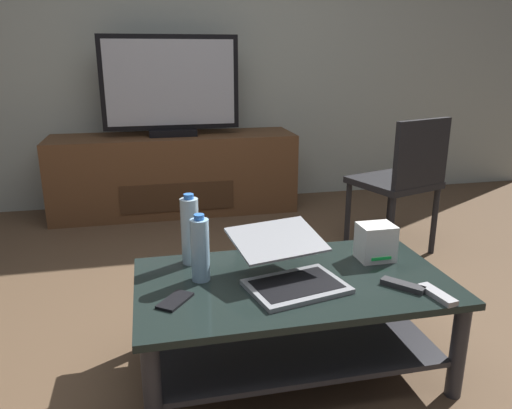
# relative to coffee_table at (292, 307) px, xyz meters

# --- Properties ---
(ground_plane) EXTENTS (7.68, 7.68, 0.00)m
(ground_plane) POSITION_rel_coffee_table_xyz_m (-0.05, 0.07, -0.28)
(ground_plane) COLOR brown
(back_wall) EXTENTS (6.40, 0.12, 2.80)m
(back_wall) POSITION_rel_coffee_table_xyz_m (-0.05, 2.56, 1.12)
(back_wall) COLOR #A8B2A8
(back_wall) RESTS_ON ground
(coffee_table) EXTENTS (1.19, 0.67, 0.40)m
(coffee_table) POSITION_rel_coffee_table_xyz_m (0.00, 0.00, 0.00)
(coffee_table) COLOR black
(coffee_table) RESTS_ON ground
(media_cabinet) EXTENTS (1.89, 0.53, 0.62)m
(media_cabinet) POSITION_rel_coffee_table_xyz_m (-0.31, 2.24, 0.03)
(media_cabinet) COLOR brown
(media_cabinet) RESTS_ON ground
(television) EXTENTS (1.03, 0.20, 0.75)m
(television) POSITION_rel_coffee_table_xyz_m (-0.31, 2.21, 0.70)
(television) COLOR black
(television) RESTS_ON media_cabinet
(dining_chair) EXTENTS (0.56, 0.56, 0.87)m
(dining_chair) POSITION_rel_coffee_table_xyz_m (1.01, 1.02, 0.22)
(dining_chair) COLOR black
(dining_chair) RESTS_ON ground
(laptop) EXTENTS (0.42, 0.47, 0.17)m
(laptop) POSITION_rel_coffee_table_xyz_m (-0.03, -0.02, 0.18)
(laptop) COLOR gray
(laptop) RESTS_ON coffee_table
(router_box) EXTENTS (0.14, 0.12, 0.15)m
(router_box) POSITION_rel_coffee_table_xyz_m (0.39, 0.11, 0.20)
(router_box) COLOR white
(router_box) RESTS_ON coffee_table
(water_bottle_near) EXTENTS (0.07, 0.07, 0.26)m
(water_bottle_near) POSITION_rel_coffee_table_xyz_m (-0.34, 0.07, 0.25)
(water_bottle_near) COLOR #99C6E5
(water_bottle_near) RESTS_ON coffee_table
(water_bottle_far) EXTENTS (0.07, 0.07, 0.29)m
(water_bottle_far) POSITION_rel_coffee_table_xyz_m (-0.36, 0.24, 0.26)
(water_bottle_far) COLOR silver
(water_bottle_far) RESTS_ON coffee_table
(cell_phone) EXTENTS (0.14, 0.15, 0.01)m
(cell_phone) POSITION_rel_coffee_table_xyz_m (-0.45, -0.09, 0.13)
(cell_phone) COLOR black
(cell_phone) RESTS_ON coffee_table
(tv_remote) EXTENTS (0.14, 0.15, 0.02)m
(tv_remote) POSITION_rel_coffee_table_xyz_m (0.37, -0.16, 0.13)
(tv_remote) COLOR #2D2D30
(tv_remote) RESTS_ON coffee_table
(soundbar_remote) EXTENTS (0.07, 0.16, 0.02)m
(soundbar_remote) POSITION_rel_coffee_table_xyz_m (0.45, -0.25, 0.13)
(soundbar_remote) COLOR #99999E
(soundbar_remote) RESTS_ON coffee_table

